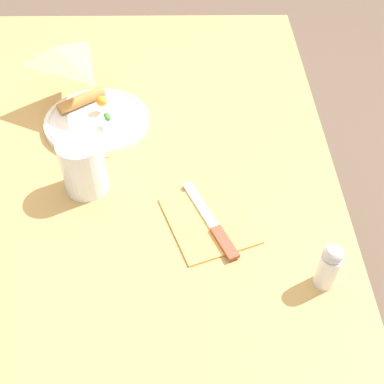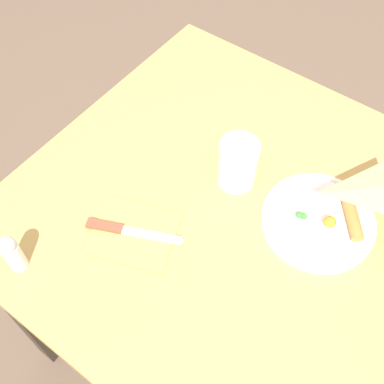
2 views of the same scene
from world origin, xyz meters
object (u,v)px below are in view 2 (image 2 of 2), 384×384
plate_pizza (317,219)px  butter_knife (129,231)px  milk_glass (238,164)px  salt_shaker (12,253)px  napkin_folded (134,233)px  dining_table (274,259)px

plate_pizza → butter_knife: plate_pizza is taller
plate_pizza → milk_glass: 0.18m
butter_knife → salt_shaker: salt_shaker is taller
plate_pizza → napkin_folded: plate_pizza is taller
salt_shaker → plate_pizza: bearing=45.5°
salt_shaker → napkin_folded: bearing=54.0°
dining_table → napkin_folded: bearing=-144.2°
dining_table → salt_shaker: size_ratio=11.73×
plate_pizza → butter_knife: (-0.27, -0.23, -0.01)m
napkin_folded → plate_pizza: bearing=40.2°
dining_table → butter_knife: butter_knife is taller
dining_table → plate_pizza: plate_pizza is taller
milk_glass → napkin_folded: milk_glass is taller
plate_pizza → napkin_folded: (-0.27, -0.22, -0.01)m
dining_table → plate_pizza: 0.14m
dining_table → napkin_folded: napkin_folded is taller
plate_pizza → butter_knife: size_ratio=1.22×
plate_pizza → milk_glass: size_ratio=2.09×
dining_table → butter_knife: size_ratio=5.81×
milk_glass → butter_knife: size_ratio=0.59×
milk_glass → napkin_folded: 0.24m
milk_glass → dining_table: bearing=-22.2°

